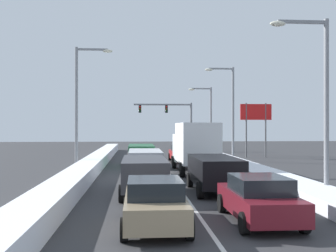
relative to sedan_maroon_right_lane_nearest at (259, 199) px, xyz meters
name	(u,v)px	position (x,y,z in m)	size (l,w,h in m)	color
ground_plane	(173,179)	(-1.81, 11.32, -0.76)	(121.27, 121.27, 0.00)	#333335
lane_stripe_between_right_lane_and_center_lane	(167,170)	(-1.81, 15.99, -0.76)	(0.14, 51.31, 0.01)	silver
snow_bank_right_shoulder	(240,166)	(3.49, 15.99, -0.49)	(2.03, 51.31, 0.55)	white
snow_bank_left_shoulder	(92,165)	(-7.11, 15.99, -0.35)	(1.43, 51.31, 0.83)	white
sedan_maroon_right_lane_nearest	(259,199)	(0.00, 0.00, 0.00)	(2.00, 4.50, 1.51)	maroon
suv_black_right_lane_second	(215,171)	(-0.28, 6.08, 0.25)	(2.16, 4.90, 1.67)	black
box_truck_right_lane_third	(195,145)	(-0.04, 14.30, 1.14)	(2.53, 7.20, 3.36)	silver
sedan_red_right_lane_fourth	(181,153)	(-0.03, 22.81, 0.00)	(2.00, 4.50, 1.51)	maroon
sedan_tan_center_lane_nearest	(155,203)	(-3.43, -0.46, 0.00)	(2.00, 4.50, 1.51)	#937F60
suv_charcoal_center_lane_second	(144,173)	(-3.63, 5.45, 0.25)	(2.16, 4.90, 1.67)	#38383D
suv_silver_center_lane_third	(145,161)	(-3.46, 11.78, 0.25)	(2.16, 4.90, 1.67)	#B7BABF
suv_green_center_lane_fourth	(141,153)	(-3.60, 19.04, 0.25)	(2.16, 4.90, 1.67)	#1E5633
traffic_light_gantry	(173,116)	(0.76, 39.30, 3.73)	(7.54, 0.47, 6.20)	slate
street_lamp_right_near	(318,90)	(4.00, 4.33, 3.97)	(2.66, 0.36, 7.87)	gray
street_lamp_right_mid	(229,105)	(4.32, 22.98, 4.28)	(2.66, 0.36, 8.46)	gray
street_lamp_right_far	(208,114)	(4.00, 32.31, 3.79)	(2.66, 0.36, 7.53)	gray
street_lamp_left_mid	(81,97)	(-7.88, 16.25, 4.43)	(2.66, 0.36, 8.76)	gray
roadside_sign_right	(256,118)	(8.06, 27.32, 3.25)	(3.20, 0.16, 5.50)	#59595B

